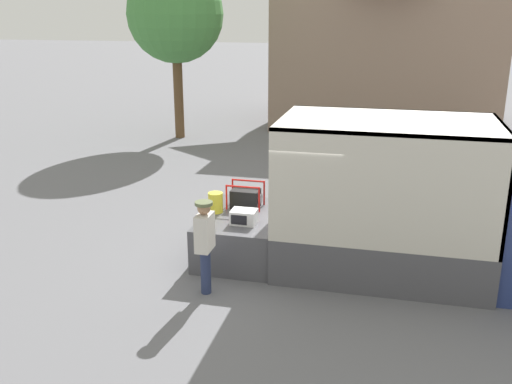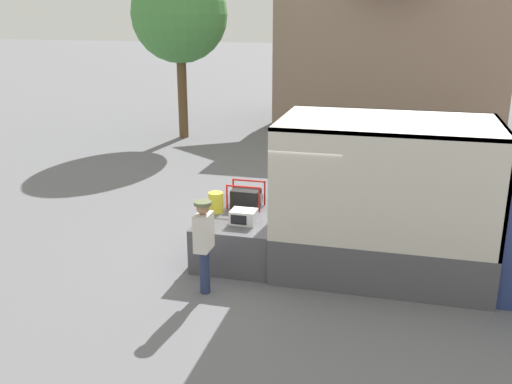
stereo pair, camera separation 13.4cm
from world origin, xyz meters
TOP-DOWN VIEW (x-y plane):
  - ground_plane at (0.00, 0.00)m, footprint 160.00×160.00m
  - box_truck at (3.35, 0.00)m, footprint 5.84×2.44m
  - tailgate_deck at (-0.77, 0.00)m, footprint 1.54×2.32m
  - microwave at (-0.63, -0.49)m, footprint 0.48×0.39m
  - portable_generator at (-0.82, 0.44)m, footprint 0.72×0.48m
  - orange_bucket at (-1.35, -0.01)m, footprint 0.30×0.30m
  - worker_person at (-0.99, -1.76)m, footprint 0.30×0.44m
  - house_backdrop at (1.48, 15.17)m, footprint 9.33×6.52m
  - street_tree at (-6.12, 10.36)m, footprint 3.56×3.56m

SIDE VIEW (x-z plane):
  - ground_plane at x=0.00m, z-range 0.00..0.00m
  - tailgate_deck at x=-0.77m, z-range 0.00..0.87m
  - box_truck at x=3.35m, z-range -0.56..2.33m
  - microwave at x=-0.63m, z-range 0.87..1.13m
  - worker_person at x=-0.99m, z-range 0.19..1.88m
  - portable_generator at x=-0.82m, z-range 0.80..1.32m
  - orange_bucket at x=-1.35m, z-range 0.87..1.27m
  - house_backdrop at x=1.48m, z-range 0.07..7.66m
  - street_tree at x=-6.12m, z-range 1.39..7.80m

